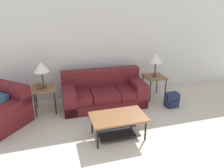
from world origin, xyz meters
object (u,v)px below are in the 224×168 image
Objects in this scene: coffee_table at (118,121)px; side_table_left at (44,90)px; table_lamp_left at (41,67)px; backpack at (172,100)px; side_table_right at (154,78)px; couch at (103,93)px; table_lamp_right at (156,58)px.

coffee_table is 1.70× the size of side_table_left.
table_lamp_left is 3.08m from backpack.
side_table_left is 1.00× the size of side_table_right.
backpack is at bearing 26.95° from coffee_table.
coffee_table is 1.73× the size of table_lamp_left.
couch is 3.28× the size of side_table_left.
backpack is (1.61, 0.82, -0.16)m from coffee_table.
couch is at bearing -1.02° from table_lamp_left.
table_lamp_left reaches higher than backpack.
side_table_left is 0.52m from table_lamp_left.
table_lamp_right is at bearing 180.00° from side_table_right.
table_lamp_right is (2.69, 0.00, 0.52)m from side_table_left.
side_table_left reaches higher than backpack.
coffee_table is at bearing -135.17° from table_lamp_right.
side_table_left is 1.02× the size of table_lamp_left.
backpack is at bearing -71.50° from side_table_right.
backpack is (2.89, -0.59, -0.89)m from table_lamp_left.
side_table_left is 1.74× the size of backpack.
table_lamp_left is 2.69m from table_lamp_right.
couch reaches higher than side_table_right.
table_lamp_right reaches higher than side_table_right.
table_lamp_right is at bearing 108.50° from backpack.
backpack is (2.89, -0.59, -0.36)m from side_table_left.
couch is 3.34× the size of table_lamp_left.
coffee_table is 2.95× the size of backpack.
table_lamp_right is (-0.00, 0.00, 0.52)m from side_table_right.
side_table_right is at bearing 108.50° from backpack.
table_lamp_left reaches higher than side_table_right.
coffee_table is at bearing -47.61° from table_lamp_left.
side_table_left is at bearing 180.00° from table_lamp_right.
coffee_table is 1.81m from backpack.
couch is 1.38m from coffee_table.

